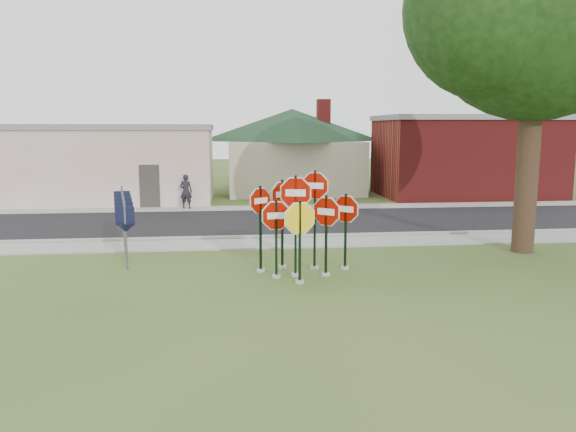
{
  "coord_description": "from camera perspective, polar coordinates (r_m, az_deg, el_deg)",
  "views": [
    {
      "loc": [
        -2.07,
        -13.6,
        4.02
      ],
      "look_at": [
        -0.4,
        2.0,
        1.55
      ],
      "focal_mm": 35.0,
      "sensor_mm": 36.0,
      "label": 1
    }
  ],
  "objects": [
    {
      "name": "road",
      "position": [
        24.03,
        -1.08,
        -0.63
      ],
      "size": [
        60.0,
        7.0,
        0.04
      ],
      "primitive_type": "cube",
      "color": "black",
      "rests_on": "ground"
    },
    {
      "name": "stop_sign_back_left",
      "position": [
        16.02,
        -0.59,
        0.46
      ],
      "size": [
        0.88,
        0.54,
        2.67
      ],
      "color": "#A19F96",
      "rests_on": "ground"
    },
    {
      "name": "stop_sign_center",
      "position": [
        15.1,
        0.78,
        0.69
      ],
      "size": [
        1.15,
        0.27,
        2.89
      ],
      "color": "#A19F96",
      "rests_on": "ground"
    },
    {
      "name": "route_sign_row",
      "position": [
        18.62,
        -16.34,
        -0.05
      ],
      "size": [
        1.43,
        4.63,
        2.0
      ],
      "color": "#59595E",
      "rests_on": "ground"
    },
    {
      "name": "building_brick",
      "position": [
        35.09,
        17.63,
        5.9
      ],
      "size": [
        10.2,
        6.2,
        4.75
      ],
      "color": "maroon",
      "rests_on": "ground"
    },
    {
      "name": "oak_tree",
      "position": [
        19.96,
        24.09,
        19.14
      ],
      "size": [
        10.81,
        10.21,
        11.42
      ],
      "color": "black",
      "rests_on": "ground"
    },
    {
      "name": "sidewalk_far",
      "position": [
        28.26,
        -1.85,
        0.83
      ],
      "size": [
        60.0,
        1.6,
        0.06
      ],
      "primitive_type": "cube",
      "color": "gray",
      "rests_on": "ground"
    },
    {
      "name": "pedestrian",
      "position": [
        28.24,
        -10.32,
        2.48
      ],
      "size": [
        0.69,
        0.52,
        1.7
      ],
      "primitive_type": "imported",
      "rotation": [
        0.0,
        0.0,
        2.95
      ],
      "color": "black",
      "rests_on": "sidewalk_far"
    },
    {
      "name": "building_stucco",
      "position": [
        32.4,
        -18.52,
        5.18
      ],
      "size": [
        12.2,
        6.2,
        4.2
      ],
      "color": "beige",
      "rests_on": "ground"
    },
    {
      "name": "stop_sign_yellow",
      "position": [
        14.47,
        1.21,
        -1.49
      ],
      "size": [
        1.14,
        0.32,
        2.31
      ],
      "color": "#A19F96",
      "rests_on": "ground"
    },
    {
      "name": "ground",
      "position": [
        14.33,
        2.47,
        -7.35
      ],
      "size": [
        120.0,
        120.0,
        0.0
      ],
      "primitive_type": "plane",
      "color": "#34501E",
      "rests_on": "ground"
    },
    {
      "name": "stop_sign_far_left",
      "position": [
        15.61,
        -2.83,
        -0.16
      ],
      "size": [
        0.82,
        0.61,
        2.53
      ],
      "color": "#A19F96",
      "rests_on": "ground"
    },
    {
      "name": "stop_sign_left",
      "position": [
        15.02,
        -1.21,
        -1.25
      ],
      "size": [
        1.08,
        0.24,
        2.25
      ],
      "color": "#A19F96",
      "rests_on": "ground"
    },
    {
      "name": "building_house",
      "position": [
        35.84,
        0.42,
        8.36
      ],
      "size": [
        11.6,
        11.6,
        6.2
      ],
      "color": "#B3AB8E",
      "rests_on": "ground"
    },
    {
      "name": "bg_tree_right",
      "position": [
        46.37,
        25.58,
        10.02
      ],
      "size": [
        5.6,
        5.6,
        8.4
      ],
      "color": "black",
      "rests_on": "ground"
    },
    {
      "name": "stop_sign_back_right",
      "position": [
        15.89,
        2.75,
        1.15
      ],
      "size": [
        1.0,
        0.41,
        2.95
      ],
      "color": "#A19F96",
      "rests_on": "ground"
    },
    {
      "name": "stop_sign_right",
      "position": [
        15.23,
        3.91,
        -0.87
      ],
      "size": [
        0.89,
        0.69,
        2.34
      ],
      "color": "#A19F96",
      "rests_on": "ground"
    },
    {
      "name": "stop_sign_far_right",
      "position": [
        16.02,
        5.88,
        -0.56
      ],
      "size": [
        0.85,
        0.69,
        2.28
      ],
      "color": "#A19F96",
      "rests_on": "ground"
    },
    {
      "name": "sidewalk_near",
      "position": [
        19.62,
        0.08,
        -2.78
      ],
      "size": [
        60.0,
        1.6,
        0.06
      ],
      "primitive_type": "cube",
      "color": "gray",
      "rests_on": "ground"
    },
    {
      "name": "curb",
      "position": [
        20.59,
        -0.22,
        -2.11
      ],
      "size": [
        60.0,
        0.2,
        0.14
      ],
      "primitive_type": "cube",
      "color": "gray",
      "rests_on": "ground"
    }
  ]
}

